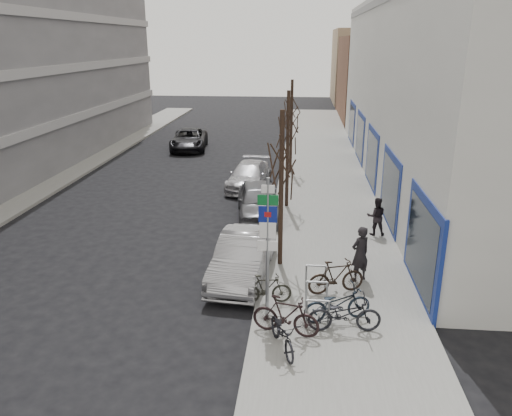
% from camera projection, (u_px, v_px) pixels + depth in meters
% --- Properties ---
extents(ground, '(120.00, 120.00, 0.00)m').
position_uv_depth(ground, '(185.00, 315.00, 14.48)').
color(ground, black).
rests_on(ground, ground).
extents(sidewalk_east, '(5.00, 70.00, 0.15)m').
position_uv_depth(sidewalk_east, '(327.00, 208.00, 23.50)').
color(sidewalk_east, slate).
rests_on(sidewalk_east, ground).
extents(sidewalk_west, '(3.00, 70.00, 0.15)m').
position_uv_depth(sidewalk_west, '(14.00, 199.00, 24.87)').
color(sidewalk_west, slate).
rests_on(sidewalk_west, ground).
extents(brick_building_far, '(12.00, 14.00, 8.00)m').
position_uv_depth(brick_building_far, '(402.00, 78.00, 49.82)').
color(brick_building_far, brown).
rests_on(brick_building_far, ground).
extents(tan_building_far, '(13.00, 12.00, 9.00)m').
position_uv_depth(tan_building_far, '(385.00, 66.00, 63.77)').
color(tan_building_far, '#937A5B').
rests_on(tan_building_far, ground).
extents(highway_sign_pole, '(0.55, 0.10, 4.20)m').
position_uv_depth(highway_sign_pole, '(268.00, 240.00, 13.48)').
color(highway_sign_pole, gray).
rests_on(highway_sign_pole, ground).
extents(bike_rack, '(0.66, 2.26, 0.83)m').
position_uv_depth(bike_rack, '(317.00, 291.00, 14.51)').
color(bike_rack, gray).
rests_on(bike_rack, sidewalk_east).
extents(tree_near, '(1.80, 1.80, 5.50)m').
position_uv_depth(tree_near, '(282.00, 153.00, 16.25)').
color(tree_near, black).
rests_on(tree_near, ground).
extents(tree_mid, '(1.80, 1.80, 5.50)m').
position_uv_depth(tree_mid, '(288.00, 122.00, 22.39)').
color(tree_mid, black).
rests_on(tree_mid, ground).
extents(tree_far, '(1.80, 1.80, 5.50)m').
position_uv_depth(tree_far, '(292.00, 105.00, 28.52)').
color(tree_far, black).
rests_on(tree_far, ground).
extents(meter_front, '(0.10, 0.08, 1.27)m').
position_uv_depth(meter_front, '(266.00, 248.00, 16.83)').
color(meter_front, gray).
rests_on(meter_front, sidewalk_east).
extents(meter_mid, '(0.10, 0.08, 1.27)m').
position_uv_depth(meter_mid, '(275.00, 199.00, 22.02)').
color(meter_mid, gray).
rests_on(meter_mid, sidewalk_east).
extents(meter_back, '(0.10, 0.08, 1.27)m').
position_uv_depth(meter_back, '(281.00, 169.00, 27.22)').
color(meter_back, gray).
rests_on(meter_back, sidewalk_east).
extents(bike_near_left, '(1.11, 1.82, 1.07)m').
position_uv_depth(bike_near_left, '(283.00, 331.00, 12.47)').
color(bike_near_left, black).
rests_on(bike_near_left, sidewalk_east).
extents(bike_near_right, '(1.92, 0.97, 1.12)m').
position_uv_depth(bike_near_right, '(286.00, 315.00, 13.13)').
color(bike_near_right, black).
rests_on(bike_near_right, sidewalk_east).
extents(bike_mid_curb, '(2.05, 1.19, 1.20)m').
position_uv_depth(bike_mid_curb, '(337.00, 301.00, 13.78)').
color(bike_mid_curb, black).
rests_on(bike_mid_curb, sidewalk_east).
extents(bike_mid_inner, '(1.60, 0.69, 0.94)m').
position_uv_depth(bike_mid_inner, '(266.00, 289.00, 14.74)').
color(bike_mid_inner, black).
rests_on(bike_mid_inner, sidewalk_east).
extents(bike_far_curb, '(2.02, 0.76, 1.20)m').
position_uv_depth(bike_far_curb, '(345.00, 311.00, 13.25)').
color(bike_far_curb, black).
rests_on(bike_far_curb, sidewalk_east).
extents(bike_far_inner, '(1.91, 1.10, 1.11)m').
position_uv_depth(bike_far_inner, '(336.00, 276.00, 15.30)').
color(bike_far_inner, black).
rests_on(bike_far_inner, sidewalk_east).
extents(parked_car_front, '(1.98, 4.68, 1.50)m').
position_uv_depth(parked_car_front, '(243.00, 257.00, 16.58)').
color(parked_car_front, '#9B9A9F').
rests_on(parked_car_front, ground).
extents(parked_car_mid, '(2.48, 4.86, 1.58)m').
position_uv_depth(parked_car_mid, '(259.00, 201.00, 22.23)').
color(parked_car_mid, '#55555B').
rests_on(parked_car_mid, ground).
extents(parked_car_back, '(2.35, 4.82, 1.35)m').
position_uv_depth(parked_car_back, '(249.00, 176.00, 26.87)').
color(parked_car_back, '#ABABB0').
rests_on(parked_car_back, ground).
extents(lane_car, '(3.03, 5.51, 1.46)m').
position_uv_depth(lane_car, '(189.00, 139.00, 36.46)').
color(lane_car, black).
rests_on(lane_car, ground).
extents(pedestrian_near, '(0.81, 0.74, 1.85)m').
position_uv_depth(pedestrian_near, '(360.00, 254.00, 16.03)').
color(pedestrian_near, black).
rests_on(pedestrian_near, sidewalk_east).
extents(pedestrian_far, '(0.59, 0.41, 1.57)m').
position_uv_depth(pedestrian_far, '(376.00, 216.00, 19.88)').
color(pedestrian_far, black).
rests_on(pedestrian_far, sidewalk_east).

